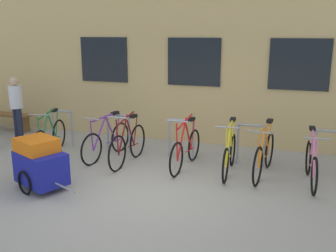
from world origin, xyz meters
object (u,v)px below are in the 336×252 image
object	(u,v)px
bicycle_red	(186,149)
bike_trailer	(40,163)
bicycle_purple	(107,141)
bicycle_yellow	(229,154)
person_by_bench	(16,104)
wooden_bench	(3,118)
bicycle_maroon	(128,145)
bicycle_pink	(311,163)
bicycle_green	(50,138)
bicycle_orange	(264,155)

from	to	relation	value
bicycle_red	bike_trailer	world-z (taller)	bicycle_red
bicycle_red	bicycle_purple	xyz separation A→B (m)	(-1.82, 0.06, -0.00)
bicycle_yellow	person_by_bench	size ratio (longest dim) A/B	1.04
bicycle_red	bike_trailer	bearing A→B (deg)	-139.23
wooden_bench	bike_trailer	bearing A→B (deg)	-41.28
bicycle_red	bicycle_purple	distance (m)	1.82
bicycle_maroon	bicycle_pink	world-z (taller)	bicycle_maroon
person_by_bench	bicycle_green	bearing A→B (deg)	-28.54
bicycle_maroon	bicycle_purple	world-z (taller)	bicycle_maroon
bicycle_purple	wooden_bench	world-z (taller)	bicycle_purple
bicycle_orange	bicycle_green	size ratio (longest dim) A/B	1.06
bicycle_pink	bicycle_red	bearing A→B (deg)	178.04
bicycle_red	bicycle_yellow	xyz separation A→B (m)	(0.90, -0.03, -0.00)
bike_trailer	bicycle_red	bearing A→B (deg)	40.77
bicycle_pink	bicycle_green	xyz separation A→B (m)	(-5.53, -0.08, 0.01)
bicycle_yellow	bicycle_pink	bearing A→B (deg)	-2.00
bicycle_maroon	bicycle_orange	xyz separation A→B (m)	(2.78, 0.19, 0.00)
bicycle_yellow	bike_trailer	size ratio (longest dim) A/B	1.15
bike_trailer	bicycle_purple	bearing A→B (deg)	80.58
bicycle_maroon	bike_trailer	xyz separation A→B (m)	(-0.91, -1.71, 0.07)
bicycle_green	bike_trailer	bearing A→B (deg)	-59.58
bicycle_purple	bike_trailer	distance (m)	1.93
bicycle_pink	bicycle_yellow	world-z (taller)	bicycle_yellow
bicycle_yellow	wooden_bench	distance (m)	6.74
bicycle_red	bicycle_green	bearing A→B (deg)	-177.07
bicycle_red	bicycle_green	xyz separation A→B (m)	(-3.13, -0.16, 0.00)
bicycle_maroon	bicycle_green	xyz separation A→B (m)	(-1.90, -0.03, -0.01)
bicycle_maroon	bicycle_yellow	xyz separation A→B (m)	(2.12, 0.10, -0.02)
bicycle_orange	wooden_bench	world-z (taller)	bicycle_orange
bicycle_yellow	bike_trailer	distance (m)	3.54
wooden_bench	person_by_bench	bearing A→B (deg)	-30.57
bicycle_purple	bicycle_yellow	xyz separation A→B (m)	(2.72, -0.09, 0.00)
bicycle_green	bicycle_yellow	size ratio (longest dim) A/B	1.02
bicycle_orange	bicycle_purple	bearing A→B (deg)	179.89
bicycle_green	bicycle_orange	bearing A→B (deg)	2.64
bicycle_red	bicycle_purple	bearing A→B (deg)	178.03
bicycle_purple	bicycle_yellow	size ratio (longest dim) A/B	1.04
bike_trailer	bicycle_yellow	bearing A→B (deg)	30.85
bicycle_maroon	bicycle_green	distance (m)	1.90
wooden_bench	person_by_bench	size ratio (longest dim) A/B	1.11
bicycle_pink	bike_trailer	distance (m)	4.87
bike_trailer	person_by_bench	bearing A→B (deg)	135.12
bicycle_orange	bike_trailer	size ratio (longest dim) A/B	1.25
bicycle_yellow	person_by_bench	distance (m)	5.64
wooden_bench	bicycle_red	bearing A→B (deg)	-12.78
bicycle_pink	wooden_bench	bearing A→B (deg)	170.37
bicycle_orange	bicycle_maroon	bearing A→B (deg)	-176.08
bicycle_yellow	bicycle_red	bearing A→B (deg)	178.10
bicycle_purple	bike_trailer	size ratio (longest dim) A/B	1.19
bicycle_pink	person_by_bench	bearing A→B (deg)	173.84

